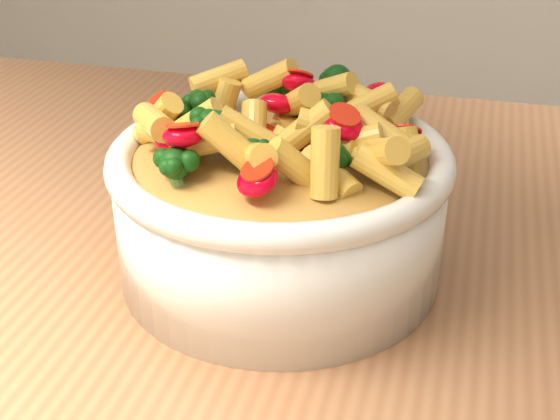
# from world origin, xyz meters

# --- Properties ---
(table) EXTENTS (1.20, 0.80, 0.90)m
(table) POSITION_xyz_m (0.00, 0.00, 0.80)
(table) COLOR #A56D46
(table) RESTS_ON ground
(serving_bowl) EXTENTS (0.24, 0.24, 0.10)m
(serving_bowl) POSITION_xyz_m (-0.09, -0.00, 0.95)
(serving_bowl) COLOR white
(serving_bowl) RESTS_ON table
(pasta_salad) EXTENTS (0.19, 0.19, 0.04)m
(pasta_salad) POSITION_xyz_m (-0.09, -0.00, 1.02)
(pasta_salad) COLOR #E8B049
(pasta_salad) RESTS_ON serving_bowl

